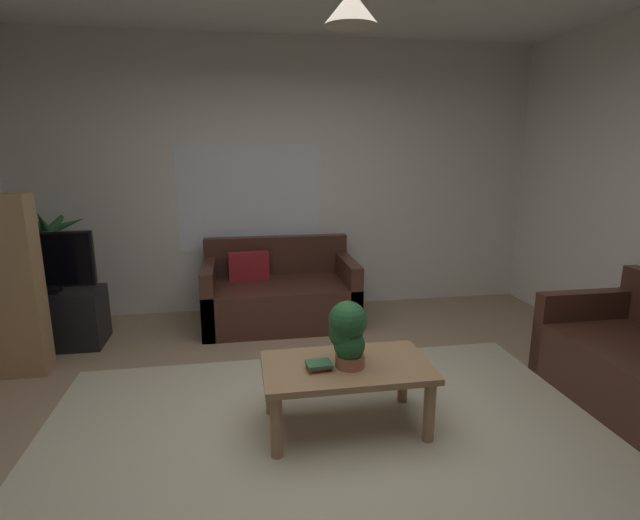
# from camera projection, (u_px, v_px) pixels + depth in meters

# --- Properties ---
(floor) EXTENTS (5.42, 5.12, 0.02)m
(floor) POSITION_uv_depth(u_px,v_px,m) (328.00, 441.00, 2.91)
(floor) COLOR #9E8466
(floor) RESTS_ON ground
(rug) EXTENTS (3.52, 2.82, 0.01)m
(rug) POSITION_uv_depth(u_px,v_px,m) (335.00, 460.00, 2.72)
(rug) COLOR beige
(rug) RESTS_ON ground
(wall_back) EXTENTS (5.54, 0.06, 2.81)m
(wall_back) POSITION_uv_depth(u_px,v_px,m) (284.00, 178.00, 5.08)
(wall_back) COLOR silver
(wall_back) RESTS_ON ground
(window_pane) EXTENTS (1.48, 0.01, 1.10)m
(window_pane) POSITION_uv_depth(u_px,v_px,m) (249.00, 198.00, 5.03)
(window_pane) COLOR white
(couch_under_window) EXTENTS (1.48, 0.85, 0.82)m
(couch_under_window) POSITION_uv_depth(u_px,v_px,m) (279.00, 296.00, 4.82)
(couch_under_window) COLOR #47281E
(couch_under_window) RESTS_ON ground
(coffee_table) EXTENTS (1.03, 0.59, 0.43)m
(coffee_table) POSITION_uv_depth(u_px,v_px,m) (346.00, 375.00, 2.97)
(coffee_table) COLOR #A87F56
(coffee_table) RESTS_ON ground
(book_on_table_0) EXTENTS (0.15, 0.12, 0.03)m
(book_on_table_0) POSITION_uv_depth(u_px,v_px,m) (319.00, 367.00, 2.88)
(book_on_table_0) COLOR #B22D2D
(book_on_table_0) RESTS_ON coffee_table
(book_on_table_1) EXTENTS (0.16, 0.13, 0.02)m
(book_on_table_1) POSITION_uv_depth(u_px,v_px,m) (319.00, 364.00, 2.88)
(book_on_table_1) COLOR #387247
(book_on_table_1) RESTS_ON coffee_table
(remote_on_table_0) EXTENTS (0.14, 0.15, 0.02)m
(remote_on_table_0) POSITION_uv_depth(u_px,v_px,m) (354.00, 359.00, 3.00)
(remote_on_table_0) COLOR black
(remote_on_table_0) RESTS_ON coffee_table
(potted_plant_on_table) EXTENTS (0.23, 0.24, 0.41)m
(potted_plant_on_table) POSITION_uv_depth(u_px,v_px,m) (348.00, 333.00, 2.88)
(potted_plant_on_table) COLOR #B77051
(potted_plant_on_table) RESTS_ON coffee_table
(tv_stand) EXTENTS (0.90, 0.44, 0.50)m
(tv_stand) POSITION_uv_depth(u_px,v_px,m) (50.00, 319.00, 4.24)
(tv_stand) COLOR black
(tv_stand) RESTS_ON ground
(tv) EXTENTS (0.86, 0.16, 0.53)m
(tv) POSITION_uv_depth(u_px,v_px,m) (41.00, 262.00, 4.10)
(tv) COLOR black
(tv) RESTS_ON tv_stand
(potted_palm_corner) EXTENTS (0.74, 0.86, 1.23)m
(potted_palm_corner) POSITION_uv_depth(u_px,v_px,m) (50.00, 275.00, 4.67)
(potted_palm_corner) COLOR #B77051
(potted_palm_corner) RESTS_ON ground
(pendant_lamp) EXTENTS (0.29, 0.29, 0.46)m
(pendant_lamp) POSITION_uv_depth(u_px,v_px,m) (351.00, 8.00, 2.50)
(pendant_lamp) COLOR black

